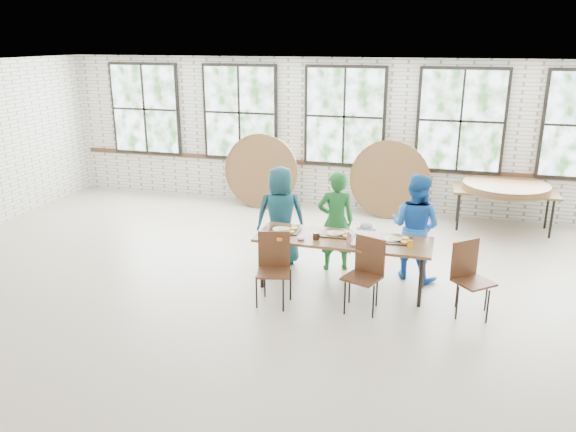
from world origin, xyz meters
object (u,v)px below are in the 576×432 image
Objects in this scene: chair_near_right at (366,268)px; storage_table at (505,193)px; dining_table at (343,242)px; chair_near_left at (274,262)px.

storage_table is at bearing 84.13° from chair_near_right.
dining_table is at bearing 148.56° from chair_near_right.
storage_table is (3.13, 3.95, 0.13)m from chair_near_left.
chair_near_right is at bearing -8.61° from chair_near_left.
dining_table is 2.53× the size of chair_near_left.
dining_table is 2.53× the size of chair_near_right.
storage_table is at bearing 36.48° from chair_near_left.
chair_near_right is 0.52× the size of storage_table.
storage_table is at bearing 55.06° from dining_table.
chair_near_right is 4.28m from storage_table.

